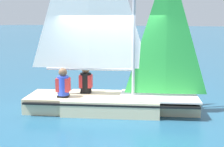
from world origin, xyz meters
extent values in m
plane|color=#235675|center=(0.00, 0.00, 0.00)|extent=(260.00, 260.00, 0.00)
cube|color=beige|center=(0.00, 0.00, 0.20)|extent=(2.29, 2.81, 0.40)
cube|color=beige|center=(0.67, -1.59, 0.20)|extent=(1.13, 1.25, 0.40)
cube|color=beige|center=(-0.67, 1.59, 0.20)|extent=(1.54, 1.42, 0.40)
cube|color=black|center=(0.00, 0.00, 0.33)|extent=(3.04, 4.58, 0.05)
cube|color=silver|center=(0.47, -1.12, 0.42)|extent=(2.01, 2.36, 0.04)
cylinder|color=#B7B7BC|center=(-0.23, 0.55, 1.11)|extent=(0.95, 2.14, 0.07)
pyramid|color=green|center=(0.54, -1.28, 2.22)|extent=(0.62, 1.40, 3.42)
cube|color=black|center=(-0.89, 2.12, 0.14)|extent=(0.06, 0.09, 0.28)
cube|color=black|center=(-0.02, 0.81, 0.23)|extent=(0.33, 0.35, 0.45)
cylinder|color=black|center=(-0.02, 0.81, 0.71)|extent=(0.39, 0.39, 0.50)
cube|color=red|center=(-0.02, 0.81, 0.73)|extent=(0.37, 0.41, 0.35)
sphere|color=brown|center=(-0.02, 0.81, 1.05)|extent=(0.22, 0.22, 0.22)
cylinder|color=blue|center=(-0.02, 0.81, 1.14)|extent=(0.27, 0.27, 0.06)
cube|color=black|center=(-0.70, 1.06, 0.23)|extent=(0.33, 0.35, 0.45)
cylinder|color=blue|center=(-0.70, 1.06, 0.71)|extent=(0.39, 0.39, 0.50)
cube|color=red|center=(-0.70, 1.06, 0.73)|extent=(0.37, 0.41, 0.35)
sphere|color=brown|center=(-0.70, 1.06, 1.05)|extent=(0.22, 0.22, 0.22)
camera|label=1|loc=(-7.04, -3.81, 2.36)|focal=50.00mm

